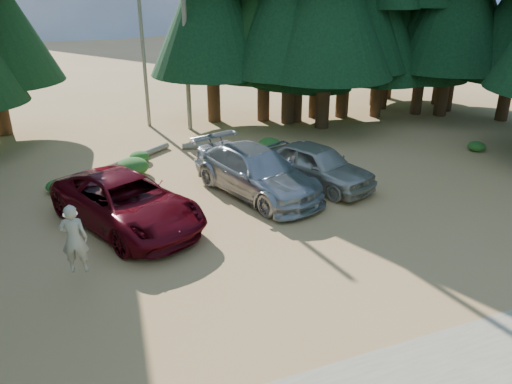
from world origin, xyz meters
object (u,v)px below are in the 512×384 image
log_right (292,162)px  silver_minivan_center (256,172)px  log_left (137,157)px  red_pickup (127,202)px  frisbee_player (74,239)px  log_mid (219,146)px  silver_minivan_right (317,165)px

log_right → silver_minivan_center: bearing=-140.4°
log_left → log_right: 7.16m
log_left → log_right: (6.35, -3.31, 0.00)m
red_pickup → frisbee_player: frisbee_player is taller
frisbee_player → log_mid: (7.17, 10.01, -1.28)m
silver_minivan_center → log_mid: silver_minivan_center is taller
silver_minivan_center → log_left: size_ratio=1.48×
red_pickup → silver_minivan_right: 7.71m
silver_minivan_center → log_right: silver_minivan_center is taller
red_pickup → log_mid: red_pickup is taller
red_pickup → log_right: (7.75, 3.35, -0.71)m
silver_minivan_right → log_right: silver_minivan_right is taller
silver_minivan_right → log_mid: bearing=88.5°
silver_minivan_right → frisbee_player: 10.28m
silver_minivan_right → red_pickup: bearing=164.6°
red_pickup → silver_minivan_center: size_ratio=1.01×
red_pickup → frisbee_player: bearing=-142.8°
red_pickup → frisbee_player: 3.66m
silver_minivan_center → log_right: size_ratio=1.30×
silver_minivan_right → frisbee_player: (-9.42, -4.07, 0.58)m
silver_minivan_center → frisbee_player: frisbee_player is taller
silver_minivan_center → log_left: (-3.67, 5.67, -0.74)m
log_mid → red_pickup: bearing=-108.2°
red_pickup → log_right: 8.47m
red_pickup → silver_minivan_right: (7.65, 0.92, -0.01)m
log_mid → log_right: log_right is taller
red_pickup → log_left: bearing=54.6°
silver_minivan_right → log_mid: silver_minivan_right is taller
silver_minivan_right → frisbee_player: frisbee_player is taller
red_pickup → silver_minivan_right: red_pickup is taller
silver_minivan_center → log_mid: (0.34, 5.86, -0.74)m
silver_minivan_center → frisbee_player: 8.01m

